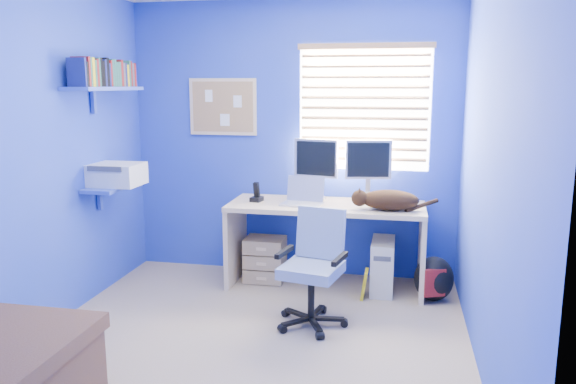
% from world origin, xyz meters
% --- Properties ---
extents(floor, '(3.00, 3.20, 0.00)m').
position_xyz_m(floor, '(0.00, 0.00, 0.00)').
color(floor, '#A09080').
rests_on(floor, ground).
extents(wall_back, '(3.00, 0.01, 2.50)m').
position_xyz_m(wall_back, '(0.00, 1.60, 1.25)').
color(wall_back, blue).
rests_on(wall_back, ground).
extents(wall_front, '(3.00, 0.01, 2.50)m').
position_xyz_m(wall_front, '(0.00, -1.60, 1.25)').
color(wall_front, blue).
rests_on(wall_front, ground).
extents(wall_left, '(0.01, 3.20, 2.50)m').
position_xyz_m(wall_left, '(-1.50, 0.00, 1.25)').
color(wall_left, blue).
rests_on(wall_left, ground).
extents(wall_right, '(0.01, 3.20, 2.50)m').
position_xyz_m(wall_right, '(1.50, 0.00, 1.25)').
color(wall_right, blue).
rests_on(wall_right, ground).
extents(desk, '(1.68, 0.65, 0.74)m').
position_xyz_m(desk, '(0.37, 1.26, 0.37)').
color(desk, '#D9B787').
rests_on(desk, floor).
extents(laptop, '(0.36, 0.31, 0.22)m').
position_xyz_m(laptop, '(0.16, 1.17, 0.85)').
color(laptop, silver).
rests_on(laptop, desk).
extents(monitor_left, '(0.42, 0.20, 0.54)m').
position_xyz_m(monitor_left, '(0.25, 1.45, 1.01)').
color(monitor_left, silver).
rests_on(monitor_left, desk).
extents(monitor_right, '(0.42, 0.19, 0.54)m').
position_xyz_m(monitor_right, '(0.71, 1.45, 1.01)').
color(monitor_right, silver).
rests_on(monitor_right, desk).
extents(phone, '(0.11, 0.13, 0.17)m').
position_xyz_m(phone, '(-0.25, 1.24, 0.82)').
color(phone, black).
rests_on(phone, desk).
extents(mug, '(0.10, 0.09, 0.10)m').
position_xyz_m(mug, '(0.83, 1.40, 0.79)').
color(mug, '#275F4D').
rests_on(mug, desk).
extents(cd_spindle, '(0.13, 0.13, 0.07)m').
position_xyz_m(cd_spindle, '(1.03, 1.40, 0.78)').
color(cd_spindle, silver).
rests_on(cd_spindle, desk).
extents(cat, '(0.50, 0.31, 0.17)m').
position_xyz_m(cat, '(0.91, 1.12, 0.82)').
color(cat, black).
rests_on(cat, desk).
extents(tower_pc, '(0.19, 0.44, 0.45)m').
position_xyz_m(tower_pc, '(0.86, 1.23, 0.23)').
color(tower_pc, beige).
rests_on(tower_pc, floor).
extents(drawer_boxes, '(0.35, 0.28, 0.41)m').
position_xyz_m(drawer_boxes, '(-0.19, 1.28, 0.20)').
color(drawer_boxes, tan).
rests_on(drawer_boxes, floor).
extents(yellow_book, '(0.03, 0.17, 0.24)m').
position_xyz_m(yellow_book, '(0.72, 1.03, 0.12)').
color(yellow_book, yellow).
rests_on(yellow_book, floor).
extents(backpack, '(0.39, 0.34, 0.38)m').
position_xyz_m(backpack, '(1.28, 1.08, 0.19)').
color(backpack, black).
rests_on(backpack, floor).
extents(office_chair, '(0.58, 0.58, 0.85)m').
position_xyz_m(office_chair, '(0.38, 0.45, 0.32)').
color(office_chair, black).
rests_on(office_chair, floor).
extents(window_blinds, '(1.15, 0.05, 1.10)m').
position_xyz_m(window_blinds, '(0.65, 1.57, 1.55)').
color(window_blinds, white).
rests_on(window_blinds, ground).
extents(corkboard, '(0.64, 0.02, 0.52)m').
position_xyz_m(corkboard, '(-0.65, 1.58, 1.55)').
color(corkboard, '#D9B787').
rests_on(corkboard, ground).
extents(wall_shelves, '(0.42, 0.90, 1.05)m').
position_xyz_m(wall_shelves, '(-1.35, 0.75, 1.43)').
color(wall_shelves, blue).
rests_on(wall_shelves, ground).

